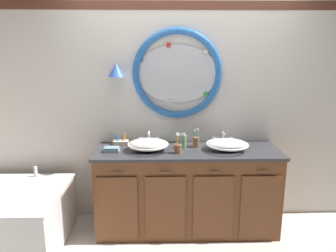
% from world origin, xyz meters
% --- Properties ---
extents(ground_plane, '(14.00, 14.00, 0.00)m').
position_xyz_m(ground_plane, '(0.00, 0.00, 0.00)').
color(ground_plane, silver).
extents(back_wall_assembly, '(6.40, 0.26, 2.60)m').
position_xyz_m(back_wall_assembly, '(-0.01, 0.59, 1.32)').
color(back_wall_assembly, silver).
rests_on(back_wall_assembly, ground_plane).
extents(vanity_counter, '(1.89, 0.63, 0.88)m').
position_xyz_m(vanity_counter, '(0.02, 0.25, 0.44)').
color(vanity_counter, brown).
rests_on(vanity_counter, ground_plane).
extents(sink_basin_left, '(0.42, 0.42, 0.13)m').
position_xyz_m(sink_basin_left, '(-0.39, 0.23, 0.95)').
color(sink_basin_left, white).
rests_on(sink_basin_left, vanity_counter).
extents(sink_basin_right, '(0.43, 0.43, 0.12)m').
position_xyz_m(sink_basin_right, '(0.42, 0.23, 0.94)').
color(sink_basin_right, white).
rests_on(sink_basin_right, vanity_counter).
extents(faucet_set_left, '(0.24, 0.13, 0.14)m').
position_xyz_m(faucet_set_left, '(-0.39, 0.47, 0.94)').
color(faucet_set_left, silver).
rests_on(faucet_set_left, vanity_counter).
extents(faucet_set_right, '(0.24, 0.13, 0.13)m').
position_xyz_m(faucet_set_right, '(0.42, 0.47, 0.94)').
color(faucet_set_right, silver).
rests_on(faucet_set_right, vanity_counter).
extents(toothbrush_holder_left, '(0.08, 0.08, 0.20)m').
position_xyz_m(toothbrush_holder_left, '(-0.09, 0.14, 0.94)').
color(toothbrush_holder_left, '#996647').
rests_on(toothbrush_holder_left, vanity_counter).
extents(toothbrush_holder_right, '(0.08, 0.08, 0.20)m').
position_xyz_m(toothbrush_holder_right, '(0.12, 0.35, 0.94)').
color(toothbrush_holder_right, '#996647').
rests_on(toothbrush_holder_right, vanity_counter).
extents(soap_dispenser, '(0.06, 0.07, 0.16)m').
position_xyz_m(soap_dispenser, '(-0.02, 0.32, 0.95)').
color(soap_dispenser, '#6BAD66').
rests_on(soap_dispenser, vanity_counter).
extents(folded_hand_towel, '(0.16, 0.11, 0.04)m').
position_xyz_m(folded_hand_towel, '(-0.75, 0.20, 0.90)').
color(folded_hand_towel, '#7593A8').
rests_on(folded_hand_towel, vanity_counter).
extents(toiletry_basket, '(0.16, 0.11, 0.12)m').
position_xyz_m(toiletry_basket, '(-0.69, 0.45, 0.91)').
color(toiletry_basket, beige).
rests_on(toiletry_basket, vanity_counter).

